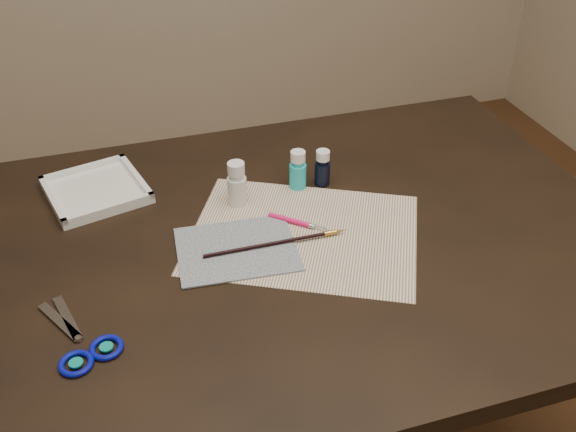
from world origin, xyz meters
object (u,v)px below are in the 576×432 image
object	(u,v)px
paint_bottle_cyan	(298,170)
paint_bottle_navy	(322,168)
canvas	(237,249)
scissors	(69,334)
paper	(304,234)
paint_bottle_white	(237,184)
palette_tray	(96,190)

from	to	relation	value
paint_bottle_cyan	paint_bottle_navy	size ratio (longest dim) A/B	1.08
canvas	scissors	xyz separation A→B (m)	(-0.30, -0.13, 0.00)
paint_bottle_cyan	scissors	distance (m)	0.56
paper	paint_bottle_navy	xyz separation A→B (m)	(0.09, 0.16, 0.04)
canvas	scissors	distance (m)	0.33
paper	scissors	size ratio (longest dim) A/B	2.08
paint_bottle_navy	scissors	distance (m)	0.60
canvas	paint_bottle_cyan	bearing A→B (deg)	44.58
paint_bottle_white	paint_bottle_cyan	world-z (taller)	paint_bottle_white
paint_bottle_cyan	scissors	xyz separation A→B (m)	(-0.47, -0.30, -0.04)
scissors	palette_tray	distance (m)	0.40
paint_bottle_navy	palette_tray	size ratio (longest dim) A/B	0.42
paper	paint_bottle_navy	size ratio (longest dim) A/B	5.32
paint_bottle_white	scissors	bearing A→B (deg)	-140.35
paint_bottle_navy	paint_bottle_white	bearing A→B (deg)	-174.11
paint_bottle_white	paint_bottle_navy	bearing A→B (deg)	5.89
paint_bottle_white	scissors	xyz separation A→B (m)	(-0.34, -0.28, -0.04)
paper	paint_bottle_cyan	size ratio (longest dim) A/B	4.92
paper	paint_bottle_navy	world-z (taller)	paint_bottle_navy
palette_tray	canvas	bearing A→B (deg)	-48.77
paint_bottle_white	paint_bottle_cyan	xyz separation A→B (m)	(0.13, 0.02, -0.00)
canvas	paper	bearing A→B (deg)	4.79
paint_bottle_white	paper	bearing A→B (deg)	-54.87
paint_bottle_cyan	palette_tray	xyz separation A→B (m)	(-0.41, 0.10, -0.03)
palette_tray	paint_bottle_navy	bearing A→B (deg)	-12.23
paper	palette_tray	bearing A→B (deg)	145.20
palette_tray	paper	bearing A→B (deg)	-34.80
canvas	palette_tray	size ratio (longest dim) A/B	1.16
paint_bottle_navy	canvas	bearing A→B (deg)	-143.40
paper	scissors	xyz separation A→B (m)	(-0.43, -0.14, 0.00)
paint_bottle_cyan	paper	bearing A→B (deg)	-103.51
paper	canvas	size ratio (longest dim) A/B	1.95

